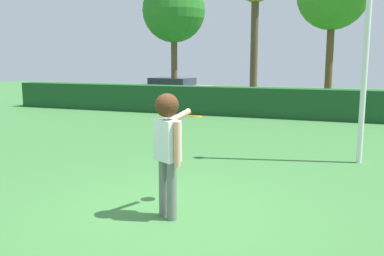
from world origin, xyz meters
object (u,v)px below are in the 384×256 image
Objects in this scene: oak_tree at (174,11)px; parked_car_silver at (172,88)px; frisbee at (195,116)px; person at (168,140)px.

parked_car_silver is at bearing 129.87° from oak_tree.
parked_car_silver is at bearing 114.14° from frisbee.
frisbee is (0.13, 0.78, 0.24)m from person.
frisbee is 16.65m from parked_car_silver.
oak_tree is (0.26, -0.31, 4.04)m from parked_car_silver.
person is 17.31m from parked_car_silver.
frisbee is 0.04× the size of oak_tree.
frisbee is 16.59m from oak_tree.
person is 0.28× the size of oak_tree.
person reaches higher than frisbee.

